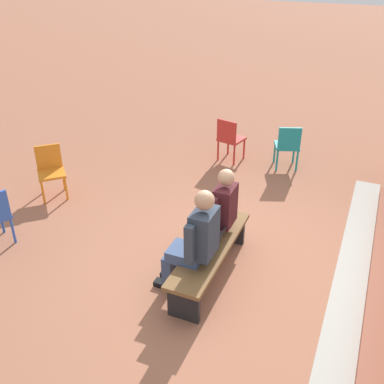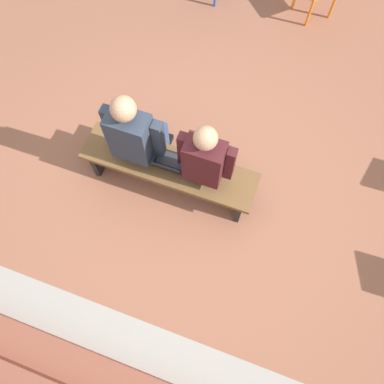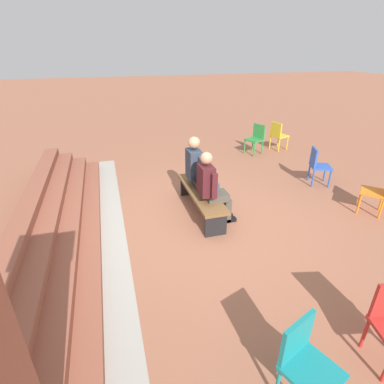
# 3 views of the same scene
# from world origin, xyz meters

# --- Properties ---
(ground_plane) EXTENTS (60.00, 60.00, 0.00)m
(ground_plane) POSITION_xyz_m (0.00, 0.00, 0.00)
(ground_plane) COLOR #9E6047
(concrete_strip) EXTENTS (6.84, 0.40, 0.01)m
(concrete_strip) POSITION_xyz_m (0.27, 1.49, 0.00)
(concrete_strip) COLOR #A8A399
(concrete_strip) RESTS_ON ground
(brick_steps) EXTENTS (6.04, 1.20, 0.60)m
(brick_steps) POSITION_xyz_m (0.27, 2.44, 0.23)
(brick_steps) COLOR #93513D
(brick_steps) RESTS_ON ground
(bench) EXTENTS (1.80, 0.44, 0.45)m
(bench) POSITION_xyz_m (0.27, -0.15, 0.35)
(bench) COLOR brown
(bench) RESTS_ON ground
(person_student) EXTENTS (0.53, 0.67, 1.32)m
(person_student) POSITION_xyz_m (-0.10, -0.21, 0.71)
(person_student) COLOR #4C473D
(person_student) RESTS_ON ground
(person_adult) EXTENTS (0.57, 0.72, 1.39)m
(person_adult) POSITION_xyz_m (0.60, -0.22, 0.74)
(person_adult) COLOR #384C75
(person_adult) RESTS_ON ground
(laptop) EXTENTS (0.32, 0.29, 0.21)m
(laptop) POSITION_xyz_m (0.26, -0.13, 0.50)
(laptop) COLOR black
(laptop) RESTS_ON bench
(plastic_chair_far_right) EXTENTS (0.54, 0.54, 0.84)m
(plastic_chair_far_right) POSITION_xyz_m (-3.14, 0.03, 0.48)
(plastic_chair_far_right) COLOR teal
(plastic_chair_far_right) RESTS_ON ground
(plastic_chair_mid_courtyard) EXTENTS (0.52, 0.52, 0.84)m
(plastic_chair_mid_courtyard) POSITION_xyz_m (3.31, -3.54, 0.48)
(plastic_chair_mid_courtyard) COLOR gold
(plastic_chair_mid_courtyard) RESTS_ON ground
(plastic_chair_by_pillar) EXTENTS (0.55, 0.55, 0.84)m
(plastic_chair_by_pillar) POSITION_xyz_m (0.81, -3.06, 0.48)
(plastic_chair_by_pillar) COLOR #2D56B7
(plastic_chair_by_pillar) RESTS_ON ground
(plastic_chair_near_bench_left) EXTENTS (0.55, 0.55, 0.84)m
(plastic_chair_near_bench_left) POSITION_xyz_m (3.19, -2.75, 0.48)
(plastic_chair_near_bench_left) COLOR #2D893D
(plastic_chair_near_bench_left) RESTS_ON ground
(plastic_chair_near_bench_right) EXTENTS (0.59, 0.59, 0.84)m
(plastic_chair_near_bench_right) POSITION_xyz_m (-0.66, -3.28, 0.48)
(plastic_chair_near_bench_right) COLOR orange
(plastic_chair_near_bench_right) RESTS_ON ground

